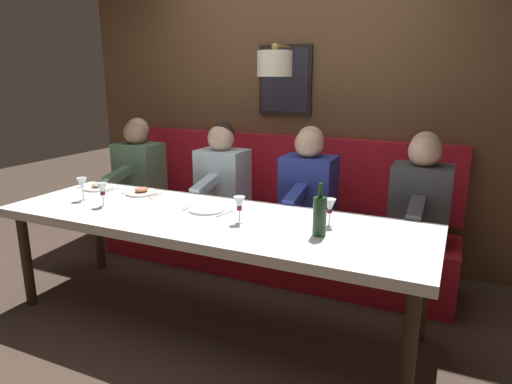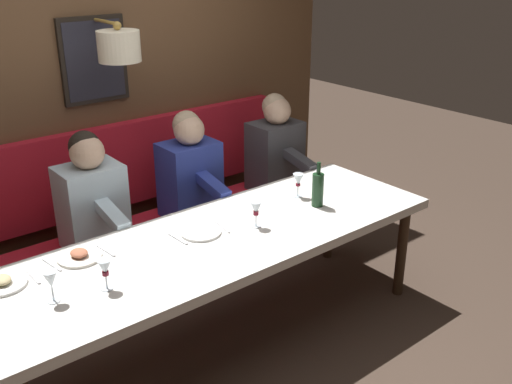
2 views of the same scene
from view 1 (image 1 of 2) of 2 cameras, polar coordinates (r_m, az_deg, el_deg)
name	(u,v)px [view 1 (image 1 of 2)]	position (r m, az deg, el deg)	size (l,w,h in m)	color
ground_plane	(211,320)	(3.18, -5.72, -15.86)	(12.00, 12.00, 0.00)	#423328
dining_table	(209,225)	(2.90, -6.06, -4.17)	(0.90, 2.80, 0.74)	silver
banquette_bench	(264,245)	(3.80, 1.05, -6.79)	(0.52, 3.00, 0.45)	red
back_wall_panel	(291,104)	(4.07, 4.44, 11.09)	(0.59, 4.20, 2.90)	brown
diner_nearest	(421,193)	(3.33, 20.24, -0.09)	(0.60, 0.40, 0.79)	#3D3D42
diner_near	(308,181)	(3.49, 6.69, 1.34)	(0.60, 0.40, 0.79)	#283893
diner_middle	(222,173)	(3.78, -4.32, 2.45)	(0.60, 0.40, 0.79)	silver
diner_far	(139,164)	(4.28, -14.71, 3.41)	(0.60, 0.40, 0.79)	#567A5B
place_setting_0	(98,187)	(3.76, -19.41, 0.62)	(0.24, 0.32, 0.05)	white
place_setting_1	(142,192)	(3.50, -14.33, 0.02)	(0.24, 0.33, 0.05)	silver
place_setting_2	(207,209)	(2.99, -6.23, -2.22)	(0.24, 0.32, 0.01)	white
wine_glass_0	(82,184)	(3.43, -21.25, 0.94)	(0.07, 0.07, 0.16)	silver
wine_glass_1	(239,204)	(2.70, -2.13, -1.58)	(0.07, 0.07, 0.16)	silver
wine_glass_2	(102,190)	(3.22, -18.96, 0.27)	(0.07, 0.07, 0.16)	silver
wine_glass_3	(330,207)	(2.68, 9.36, -1.87)	(0.07, 0.07, 0.16)	silver
wine_bottle	(320,215)	(2.51, 8.10, -2.97)	(0.08, 0.08, 0.30)	#19381E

